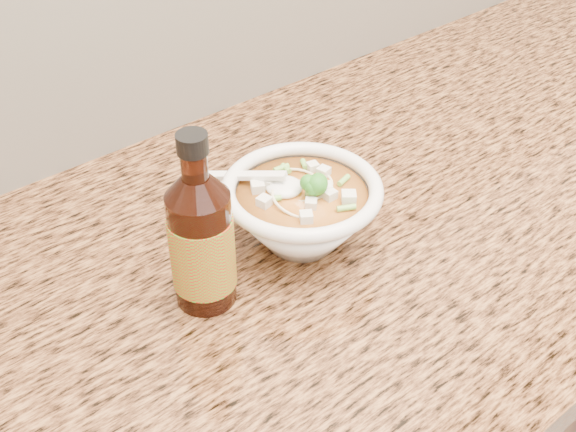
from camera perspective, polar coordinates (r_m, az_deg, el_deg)
cabinet at (r=1.26m, az=6.17°, el=-15.53°), size 4.00×0.65×0.86m
counter_slab at (r=0.94m, az=7.99°, el=1.02°), size 4.00×0.68×0.04m
soup_bowl at (r=0.82m, az=1.09°, el=0.32°), size 0.18×0.19×0.10m
hot_sauce_bottle at (r=0.73m, az=-6.84°, el=-2.03°), size 0.09×0.09×0.20m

